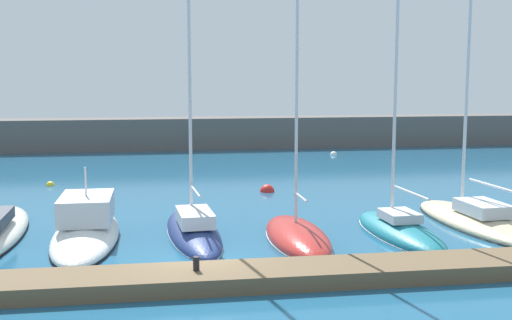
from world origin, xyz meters
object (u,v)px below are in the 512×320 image
Objects in this scene: sailboat_navy_fourth at (193,230)px; mooring_buoy_red at (267,192)px; mooring_buoy_yellow at (50,186)px; sailboat_red_fifth at (297,236)px; mooring_buoy_white at (334,155)px; sailboat_teal_sixth at (399,230)px; motorboat_white_third at (86,229)px; dock_bollard at (196,264)px; sailboat_sand_seventh at (477,219)px.

mooring_buoy_red is at bearing -30.50° from sailboat_navy_fourth.
mooring_buoy_yellow is (-7.66, 13.38, -0.24)m from sailboat_navy_fourth.
mooring_buoy_yellow is (-11.68, 14.85, -0.20)m from sailboat_red_fifth.
mooring_buoy_white is at bearing -18.93° from sailboat_red_fifth.
sailboat_red_fifth is 1.13× the size of sailboat_teal_sixth.
sailboat_red_fifth is 28.03m from mooring_buoy_white.
mooring_buoy_white reaches higher than mooring_buoy_yellow.
dock_bollard is (3.97, -6.59, 0.36)m from motorboat_white_third.
dock_bollard is at bearing -148.81° from motorboat_white_third.
sailboat_teal_sixth reaches higher than dock_bollard.
sailboat_teal_sixth is at bearing -102.24° from sailboat_navy_fourth.
sailboat_teal_sixth is at bearing -71.08° from mooring_buoy_red.
sailboat_sand_seventh is 20.65× the size of mooring_buoy_red.
sailboat_red_fifth is 6.62m from dock_bollard.
dock_bollard reaches higher than mooring_buoy_white.
sailboat_navy_fourth reaches higher than sailboat_red_fifth.
dock_bollard is (-0.29, -6.47, 0.50)m from sailboat_navy_fourth.
sailboat_red_fifth is 24.45× the size of mooring_buoy_white.
sailboat_navy_fourth is at bearing -60.21° from mooring_buoy_yellow.
dock_bollard is (7.37, -19.85, 0.75)m from mooring_buoy_yellow.
motorboat_white_third is 0.71× the size of sailboat_teal_sixth.
motorboat_white_third is 30.34m from mooring_buoy_white.
mooring_buoy_red is at bearing 72.53° from dock_bollard.
dock_bollard is (-13.26, -31.56, 0.75)m from mooring_buoy_white.
sailboat_sand_seventh is 29.35× the size of mooring_buoy_white.
dock_bollard is (-4.31, -5.00, 0.55)m from sailboat_red_fifth.
sailboat_red_fifth is at bearing -93.64° from mooring_buoy_red.
mooring_buoy_red reaches higher than mooring_buoy_yellow.
sailboat_sand_seventh is at bearing -80.68° from sailboat_red_fifth.
mooring_buoy_white is (0.59, 25.14, -0.26)m from sailboat_sand_seventh.
sailboat_sand_seventh is at bearing -33.84° from mooring_buoy_yellow.
motorboat_white_third is 20.06× the size of dock_bollard.
mooring_buoy_red is at bearing -117.79° from mooring_buoy_white.
mooring_buoy_yellow is at bearing 52.62° from sailboat_sand_seventh.
sailboat_navy_fourth reaches higher than motorboat_white_third.
sailboat_teal_sixth is at bearing 102.59° from sailboat_sand_seventh.
mooring_buoy_yellow is (-16.01, 14.60, -0.21)m from sailboat_teal_sixth.
sailboat_sand_seventh is 24.13m from mooring_buoy_yellow.
dock_bollard is (-8.64, -5.25, 0.53)m from sailboat_teal_sixth.
mooring_buoy_yellow is (-20.04, 13.44, -0.26)m from sailboat_sand_seventh.
dock_bollard reaches higher than mooring_buoy_yellow.
sailboat_teal_sixth is at bearing -86.96° from sailboat_red_fifth.
sailboat_navy_fourth is at bearing 86.21° from sailboat_sand_seventh.
mooring_buoy_yellow is 23.72m from mooring_buoy_white.
sailboat_teal_sixth is at bearing 31.28° from dock_bollard.
sailboat_red_fifth reaches higher than mooring_buoy_yellow.
sailboat_navy_fourth is (4.26, -0.12, -0.15)m from motorboat_white_third.
sailboat_red_fifth reaches higher than mooring_buoy_red.
mooring_buoy_red is 1.42× the size of mooring_buoy_white.
sailboat_red_fifth is 18.90m from mooring_buoy_yellow.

